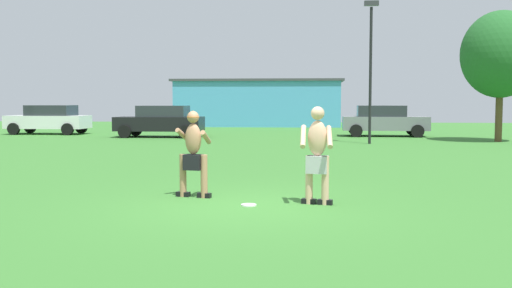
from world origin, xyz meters
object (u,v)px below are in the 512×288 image
player_in_gray (317,153)px  lamp_post (371,57)px  player_with_cap (193,150)px  car_black_mid_lot (161,121)px  tree_right_field (501,55)px  car_gray_far_end (384,120)px  frisbee (249,205)px  car_white_near_post (49,119)px

player_in_gray → lamp_post: (2.40, 14.86, 2.73)m
player_with_cap → player_in_gray: (2.32, -0.57, 0.02)m
car_black_mid_lot → tree_right_field: tree_right_field is taller
car_black_mid_lot → car_gray_far_end: size_ratio=0.99×
frisbee → tree_right_field: 19.77m
car_white_near_post → lamp_post: bearing=-18.8°
frisbee → car_black_mid_lot: 19.87m
frisbee → car_black_mid_lot: bearing=108.8°
player_with_cap → tree_right_field: tree_right_field is taller
frisbee → tree_right_field: size_ratio=0.05×
frisbee → tree_right_field: bearing=60.9°
frisbee → car_gray_far_end: (4.84, 20.53, 0.81)m
player_in_gray → car_white_near_post: (-14.34, 20.56, -0.09)m
player_with_cap → car_white_near_post: (-12.02, 20.00, -0.07)m
player_with_cap → lamp_post: size_ratio=0.27×
player_with_cap → car_white_near_post: bearing=121.0°
car_white_near_post → player_in_gray: bearing=-55.1°
player_with_cap → car_gray_far_end: (5.98, 19.71, -0.07)m
car_white_near_post → player_with_cap: bearing=-59.0°
car_black_mid_lot → car_gray_far_end: bearing=8.8°
frisbee → lamp_post: bearing=76.7°
car_gray_far_end → tree_right_field: size_ratio=0.75×
car_white_near_post → car_black_mid_lot: (6.74, -2.02, 0.00)m
player_with_cap → car_black_mid_lot: player_with_cap is taller
frisbee → car_gray_far_end: 21.11m
car_gray_far_end → player_with_cap: bearing=-106.9°
player_in_gray → frisbee: (-1.18, -0.25, -0.90)m
car_black_mid_lot → car_gray_far_end: 11.39m
frisbee → car_gray_far_end: bearing=76.7°
car_black_mid_lot → player_in_gray: bearing=-67.7°
car_gray_far_end → lamp_post: size_ratio=0.73×
lamp_post → player_in_gray: bearing=-99.2°
car_black_mid_lot → car_gray_far_end: same height
frisbee → tree_right_field: tree_right_field is taller
car_black_mid_lot → lamp_post: bearing=-20.2°
car_white_near_post → frisbee: bearing=-57.7°
player_with_cap → car_white_near_post: size_ratio=0.38×
car_gray_far_end → car_black_mid_lot: bearing=-171.2°
car_black_mid_lot → lamp_post: size_ratio=0.72×
lamp_post → frisbee: bearing=-103.3°
player_in_gray → lamp_post: lamp_post is taller
frisbee → car_white_near_post: bearing=122.3°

